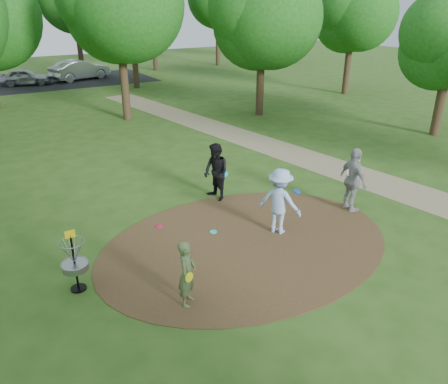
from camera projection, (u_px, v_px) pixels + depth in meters
ground at (247, 243)px, 12.04m from camera, size 100.00×100.00×0.00m
dirt_clearing at (247, 243)px, 12.03m from camera, size 8.40×8.40×0.02m
footpath at (358, 176)px, 16.69m from camera, size 7.55×39.89×0.01m
parking_lot at (66, 81)px, 36.46m from camera, size 14.00×8.00×0.01m
player_observer_with_disc at (187, 273)px, 9.35m from camera, size 0.66×0.67×1.55m
player_throwing_with_disc at (280, 201)px, 12.25m from camera, size 1.39×1.45×1.94m
player_walking_with_disc at (216, 172)px, 14.37m from camera, size 0.83×0.99×1.92m
player_waiting_with_disc at (353, 180)px, 13.54m from camera, size 0.72×1.28×2.06m
disc_ground_cyan at (213, 232)px, 12.58m from camera, size 0.22×0.22×0.02m
disc_ground_red at (159, 226)px, 12.88m from camera, size 0.22×0.22×0.02m
car_left at (25, 77)px, 34.43m from camera, size 4.01×2.53×1.27m
car_right at (80, 70)px, 36.77m from camera, size 5.29×3.15×1.65m
disc_golf_basket at (74, 257)px, 9.78m from camera, size 0.63×0.63×1.54m
tree_ring at (128, 25)px, 17.70m from camera, size 36.64×45.53×8.96m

